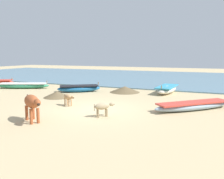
{
  "coord_description": "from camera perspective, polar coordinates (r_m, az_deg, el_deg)",
  "views": [
    {
      "loc": [
        5.08,
        -9.84,
        2.63
      ],
      "look_at": [
        -0.3,
        2.73,
        0.6
      ],
      "focal_mm": 37.3,
      "sensor_mm": 36.0,
      "label": 1
    }
  ],
  "objects": [
    {
      "name": "ground",
      "position": [
        11.38,
        -4.04,
        -4.94
      ],
      "size": [
        80.0,
        80.0,
        0.0
      ],
      "primitive_type": "plane",
      "color": "tan"
    },
    {
      "name": "sea_water",
      "position": [
        27.72,
        12.52,
        2.88
      ],
      "size": [
        60.0,
        20.0,
        0.08
      ],
      "primitive_type": "cube",
      "color": "slate",
      "rests_on": "ground"
    },
    {
      "name": "fishing_boat_0",
      "position": [
        16.91,
        -8.08,
        0.3
      ],
      "size": [
        3.05,
        2.61,
        0.68
      ],
      "rotation": [
        0.0,
        0.0,
        0.64
      ],
      "color": "#1E669E",
      "rests_on": "ground"
    },
    {
      "name": "fishing_boat_2",
      "position": [
        11.9,
        19.33,
        -3.72
      ],
      "size": [
        3.66,
        3.56,
        0.59
      ],
      "rotation": [
        0.0,
        0.0,
        0.76
      ],
      "color": "#8CA5B7",
      "rests_on": "ground"
    },
    {
      "name": "fishing_boat_3",
      "position": [
        16.67,
        13.32,
        0.09
      ],
      "size": [
        1.26,
        3.18,
        0.7
      ],
      "rotation": [
        0.0,
        0.0,
        4.64
      ],
      "color": "beige",
      "rests_on": "ground"
    },
    {
      "name": "fishing_boat_5",
      "position": [
        19.81,
        -20.93,
        0.95
      ],
      "size": [
        4.14,
        2.44,
        0.63
      ],
      "rotation": [
        0.0,
        0.0,
        0.41
      ],
      "color": "#338C66",
      "rests_on": "ground"
    },
    {
      "name": "cow_adult_rust",
      "position": [
        9.66,
        -19.01,
        -3.08
      ],
      "size": [
        1.52,
        1.18,
        1.08
      ],
      "rotation": [
        0.0,
        0.0,
        5.7
      ],
      "color": "#9E4C28",
      "rests_on": "ground"
    },
    {
      "name": "calf_near_tan",
      "position": [
        12.34,
        -10.66,
        -1.96
      ],
      "size": [
        0.89,
        0.54,
        0.6
      ],
      "rotation": [
        0.0,
        0.0,
        5.86
      ],
      "color": "tan",
      "rests_on": "ground"
    },
    {
      "name": "calf_far_dun",
      "position": [
        9.98,
        -2.25,
        -4.24
      ],
      "size": [
        0.76,
        0.8,
        0.61
      ],
      "rotation": [
        0.0,
        0.0,
        0.83
      ],
      "color": "tan",
      "rests_on": "ground"
    },
    {
      "name": "debris_pile_0",
      "position": [
        14.96,
        -13.33,
        -1.16
      ],
      "size": [
        2.33,
        2.33,
        0.39
      ],
      "primitive_type": "cone",
      "rotation": [
        0.0,
        0.0,
        2.12
      ],
      "color": "brown",
      "rests_on": "ground"
    },
    {
      "name": "debris_pile_1",
      "position": [
        16.6,
        3.14,
        0.06
      ],
      "size": [
        2.83,
        2.83,
        0.43
      ],
      "primitive_type": "cone",
      "rotation": [
        0.0,
        0.0,
        5.14
      ],
      "color": "brown",
      "rests_on": "ground"
    }
  ]
}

